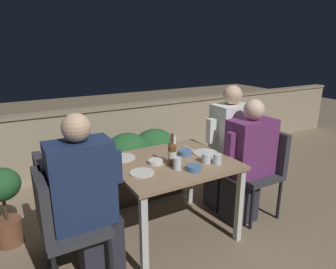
{
  "coord_description": "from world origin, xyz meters",
  "views": [
    {
      "loc": [
        -1.21,
        -2.07,
        1.67
      ],
      "look_at": [
        0.0,
        0.06,
        0.93
      ],
      "focal_mm": 32.0,
      "sensor_mm": 36.0,
      "label": 1
    }
  ],
  "objects": [
    {
      "name": "chair_left_far",
      "position": [
        -0.93,
        0.13,
        0.53
      ],
      "size": [
        0.43,
        0.43,
        0.87
      ],
      "color": "#333338",
      "rests_on": "ground_plane"
    },
    {
      "name": "bowl_1",
      "position": [
        0.17,
        0.06,
        0.73
      ],
      "size": [
        0.12,
        0.12,
        0.05
      ],
      "color": "#4C709E",
      "rests_on": "dining_table"
    },
    {
      "name": "chair_right_near",
      "position": [
        0.94,
        -0.14,
        0.53
      ],
      "size": [
        0.43,
        0.43,
        0.87
      ],
      "color": "#333338",
      "rests_on": "ground_plane"
    },
    {
      "name": "bowl_2",
      "position": [
        -0.15,
        0.02,
        0.73
      ],
      "size": [
        0.13,
        0.13,
        0.03
      ],
      "color": "silver",
      "rests_on": "dining_table"
    },
    {
      "name": "person_purple_stripe",
      "position": [
        0.75,
        -0.14,
        0.6
      ],
      "size": [
        0.5,
        0.26,
        1.19
      ],
      "color": "#282833",
      "rests_on": "ground_plane"
    },
    {
      "name": "bowl_0",
      "position": [
        0.05,
        -0.26,
        0.73
      ],
      "size": [
        0.12,
        0.12,
        0.04
      ],
      "color": "#4C709E",
      "rests_on": "dining_table"
    },
    {
      "name": "fork_0",
      "position": [
        0.3,
        0.22,
        0.71
      ],
      "size": [
        0.03,
        0.17,
        0.01
      ],
      "color": "silver",
      "rests_on": "dining_table"
    },
    {
      "name": "plate_2",
      "position": [
        -0.35,
        0.27,
        0.71
      ],
      "size": [
        0.23,
        0.23,
        0.01
      ],
      "color": "silver",
      "rests_on": "dining_table"
    },
    {
      "name": "glass_cup_1",
      "position": [
        0.23,
        0.37,
        0.76
      ],
      "size": [
        0.06,
        0.06,
        0.1
      ],
      "color": "silver",
      "rests_on": "dining_table"
    },
    {
      "name": "plate_0",
      "position": [
        0.36,
        0.01,
        0.71
      ],
      "size": [
        0.23,
        0.23,
        0.01
      ],
      "color": "silver",
      "rests_on": "dining_table"
    },
    {
      "name": "ground_plane",
      "position": [
        0.0,
        0.0,
        0.0
      ],
      "size": [
        16.0,
        16.0,
        0.0
      ],
      "primitive_type": "plane",
      "color": "#847056"
    },
    {
      "name": "beer_bottle",
      "position": [
        -0.04,
        -0.07,
        0.81
      ],
      "size": [
        0.07,
        0.07,
        0.27
      ],
      "color": "brown",
      "rests_on": "dining_table"
    },
    {
      "name": "glass_cup_3",
      "position": [
        0.24,
        -0.17,
        0.75
      ],
      "size": [
        0.08,
        0.08,
        0.08
      ],
      "color": "silver",
      "rests_on": "dining_table"
    },
    {
      "name": "planter_hedge",
      "position": [
        -0.1,
        0.78,
        0.42
      ],
      "size": [
        1.19,
        0.47,
        0.76
      ],
      "color": "brown",
      "rests_on": "ground_plane"
    },
    {
      "name": "plate_1",
      "position": [
        -0.33,
        -0.11,
        0.71
      ],
      "size": [
        0.19,
        0.19,
        0.01
      ],
      "color": "silver",
      "rests_on": "dining_table"
    },
    {
      "name": "person_navy_jumper",
      "position": [
        -0.78,
        -0.18,
        0.63
      ],
      "size": [
        0.5,
        0.26,
        1.25
      ],
      "color": "#282833",
      "rests_on": "ground_plane"
    },
    {
      "name": "glass_cup_0",
      "position": [
        0.3,
        -0.24,
        0.75
      ],
      "size": [
        0.07,
        0.07,
        0.09
      ],
      "color": "silver",
      "rests_on": "dining_table"
    },
    {
      "name": "glass_cup_2",
      "position": [
        -0.05,
        -0.17,
        0.76
      ],
      "size": [
        0.07,
        0.07,
        0.1
      ],
      "color": "silver",
      "rests_on": "dining_table"
    },
    {
      "name": "person_white_polo",
      "position": [
        0.76,
        0.17,
        0.65
      ],
      "size": [
        0.47,
        0.26,
        1.29
      ],
      "color": "#282833",
      "rests_on": "ground_plane"
    },
    {
      "name": "chair_left_near",
      "position": [
        -0.97,
        -0.18,
        0.53
      ],
      "size": [
        0.43,
        0.43,
        0.87
      ],
      "color": "#333338",
      "rests_on": "ground_plane"
    },
    {
      "name": "dining_table",
      "position": [
        0.0,
        0.0,
        0.62
      ],
      "size": [
        1.0,
        0.86,
        0.71
      ],
      "color": "#937556",
      "rests_on": "ground_plane"
    },
    {
      "name": "potted_plant",
      "position": [
        -1.3,
        0.56,
        0.43
      ],
      "size": [
        0.31,
        0.31,
        0.7
      ],
      "color": "brown",
      "rests_on": "ground_plane"
    },
    {
      "name": "parapet_wall",
      "position": [
        0.0,
        1.72,
        0.45
      ],
      "size": [
        9.0,
        0.18,
        0.88
      ],
      "color": "gray",
      "rests_on": "ground_plane"
    },
    {
      "name": "chair_right_far",
      "position": [
        0.95,
        0.17,
        0.53
      ],
      "size": [
        0.43,
        0.43,
        0.87
      ],
      "color": "#333338",
      "rests_on": "ground_plane"
    }
  ]
}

